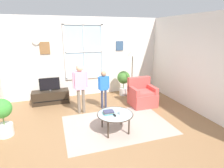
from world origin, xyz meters
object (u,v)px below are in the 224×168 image
object	(u,v)px
cup	(121,112)
potted_plant_corner	(3,115)
person_pink_shirt	(80,83)
remote_near_books	(114,115)
floor_lamp	(133,58)
book_stack	(109,112)
potted_plant_by_window	(124,80)
coffee_table	(115,115)
television	(50,84)
person_blue_shirt	(104,85)
tv_stand	(51,97)
armchair	(142,95)

from	to	relation	value
cup	potted_plant_corner	xyz separation A→B (m)	(-2.58, 0.66, 0.02)
person_pink_shirt	remote_near_books	bearing A→B (deg)	-67.22
remote_near_books	floor_lamp	size ratio (longest dim) A/B	0.08
potted_plant_corner	remote_near_books	bearing A→B (deg)	-15.52
book_stack	potted_plant_by_window	bearing A→B (deg)	60.41
person_pink_shirt	coffee_table	bearing A→B (deg)	-64.56
potted_plant_corner	television	bearing A→B (deg)	59.52
remote_near_books	potted_plant_corner	size ratio (longest dim) A/B	0.16
person_blue_shirt	potted_plant_by_window	world-z (taller)	person_blue_shirt
tv_stand	armchair	bearing A→B (deg)	-21.17
cup	floor_lamp	xyz separation A→B (m)	(1.15, 1.94, 0.97)
armchair	cup	world-z (taller)	armchair
book_stack	potted_plant_by_window	distance (m)	2.61
coffee_table	floor_lamp	distance (m)	2.50
book_stack	cup	world-z (taller)	cup
armchair	potted_plant_corner	size ratio (longest dim) A/B	0.98
cup	person_blue_shirt	size ratio (longest dim) A/B	0.08
tv_stand	coffee_table	world-z (taller)	coffee_table
remote_near_books	book_stack	bearing A→B (deg)	131.20
television	floor_lamp	distance (m)	2.87
tv_stand	potted_plant_corner	distance (m)	2.03
book_stack	floor_lamp	distance (m)	2.52
armchair	potted_plant_by_window	distance (m)	1.12
armchair	floor_lamp	world-z (taller)	floor_lamp
television	person_blue_shirt	size ratio (longest dim) A/B	0.54
cup	potted_plant_by_window	distance (m)	2.59
armchair	person_blue_shirt	size ratio (longest dim) A/B	0.74
coffee_table	book_stack	world-z (taller)	book_stack
coffee_table	potted_plant_by_window	size ratio (longest dim) A/B	0.94
armchair	person_pink_shirt	bearing A→B (deg)	179.66
armchair	cup	xyz separation A→B (m)	(-1.23, -1.31, 0.17)
person_pink_shirt	cup	bearing A→B (deg)	-61.29
remote_near_books	person_pink_shirt	world-z (taller)	person_pink_shirt
television	potted_plant_by_window	bearing A→B (deg)	-0.19
cup	potted_plant_corner	size ratio (longest dim) A/B	0.11
book_stack	remote_near_books	world-z (taller)	book_stack
coffee_table	potted_plant_corner	xyz separation A→B (m)	(-2.46, 0.60, 0.10)
tv_stand	potted_plant_by_window	xyz separation A→B (m)	(2.58, -0.01, 0.37)
armchair	remote_near_books	xyz separation A→B (m)	(-1.40, -1.32, 0.13)
person_pink_shirt	potted_plant_corner	world-z (taller)	person_pink_shirt
book_stack	person_blue_shirt	world-z (taller)	person_blue_shirt
tv_stand	remote_near_books	size ratio (longest dim) A/B	8.33
potted_plant_by_window	book_stack	bearing A→B (deg)	-119.59
tv_stand	person_blue_shirt	bearing A→B (deg)	-31.25
cup	armchair	bearing A→B (deg)	46.77
remote_near_books	person_blue_shirt	bearing A→B (deg)	83.76
armchair	remote_near_books	world-z (taller)	armchair
cup	television	bearing A→B (deg)	123.20
cup	coffee_table	bearing A→B (deg)	153.43
tv_stand	armchair	distance (m)	3.00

